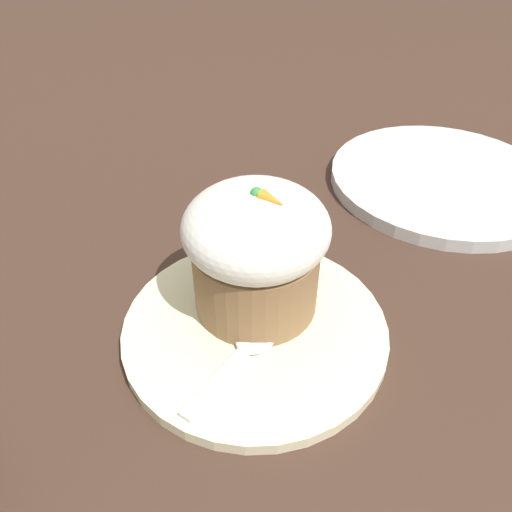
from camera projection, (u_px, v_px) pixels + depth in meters
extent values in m
plane|color=#3D281E|center=(255.00, 333.00, 0.40)|extent=(4.00, 4.00, 0.00)
cylinder|color=beige|center=(255.00, 328.00, 0.40)|extent=(0.21, 0.21, 0.01)
cylinder|color=olive|center=(256.00, 275.00, 0.40)|extent=(0.10, 0.10, 0.06)
ellipsoid|color=white|center=(256.00, 228.00, 0.37)|extent=(0.11, 0.11, 0.06)
cone|color=orange|center=(269.00, 199.00, 0.34)|extent=(0.02, 0.01, 0.01)
sphere|color=green|center=(257.00, 194.00, 0.35)|extent=(0.01, 0.01, 0.01)
cube|color=silver|center=(218.00, 381.00, 0.35)|extent=(0.01, 0.07, 0.00)
ellipsoid|color=silver|center=(256.00, 337.00, 0.38)|extent=(0.03, 0.04, 0.01)
cylinder|color=silver|center=(442.00, 179.00, 0.57)|extent=(0.25, 0.25, 0.01)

